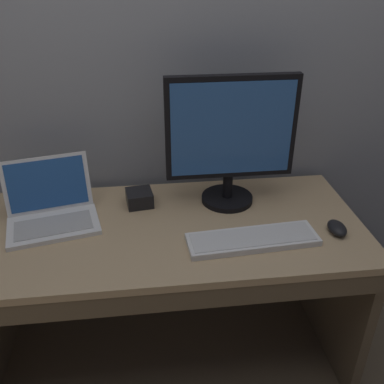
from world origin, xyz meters
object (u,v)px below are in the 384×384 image
Objects in this scene: laptop_white at (51,211)px; computer_mouse at (337,228)px; external_monitor at (231,138)px; wired_keyboard at (253,239)px; external_drive_box at (139,198)px.

laptop_white is 3.71× the size of computer_mouse.
external_monitor is 1.11× the size of wired_keyboard.
external_monitor reaches higher than wired_keyboard.
laptop_white is 0.35m from external_drive_box.
computer_mouse is (0.32, 0.02, 0.01)m from wired_keyboard.
laptop_white reaches higher than wired_keyboard.
computer_mouse is at bearing -36.09° from external_monitor.
wired_keyboard is 0.51m from external_drive_box.
computer_mouse is 0.97× the size of external_drive_box.
computer_mouse reaches higher than wired_keyboard.
external_monitor is 5.19× the size of computer_mouse.
wired_keyboard is 4.69× the size of computer_mouse.
laptop_white reaches higher than external_drive_box.
external_drive_box is at bearing 15.86° from laptop_white.
wired_keyboard is 0.32m from computer_mouse.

